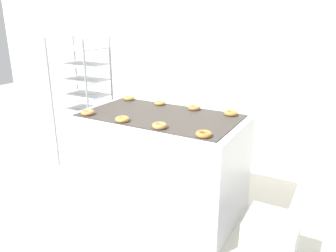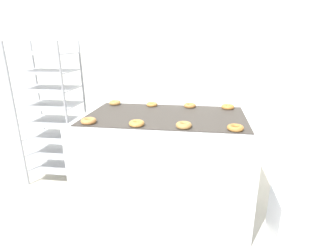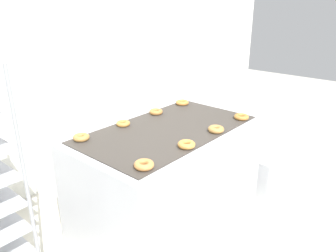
# 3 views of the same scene
# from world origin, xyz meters

# --- Properties ---
(ground_plane) EXTENTS (14.00, 14.00, 0.00)m
(ground_plane) POSITION_xyz_m (0.00, 0.00, 0.00)
(ground_plane) COLOR beige
(wall_back) EXTENTS (8.00, 0.05, 2.80)m
(wall_back) POSITION_xyz_m (0.00, 2.12, 1.40)
(wall_back) COLOR silver
(wall_back) RESTS_ON ground_plane
(fryer_machine) EXTENTS (1.52, 0.88, 0.96)m
(fryer_machine) POSITION_xyz_m (0.00, 0.69, 0.48)
(fryer_machine) COLOR #B7BABF
(fryer_machine) RESTS_ON ground_plane
(baking_rack_cart) EXTENTS (0.60, 0.46, 1.59)m
(baking_rack_cart) POSITION_xyz_m (-1.35, 1.12, 0.81)
(baking_rack_cart) COLOR gray
(baking_rack_cart) RESTS_ON ground_plane
(glaze_bin) EXTENTS (0.37, 0.37, 0.40)m
(glaze_bin) POSITION_xyz_m (1.12, 0.40, 0.20)
(glaze_bin) COLOR #B7BABF
(glaze_bin) RESTS_ON ground_plane
(donut_near_left) EXTENTS (0.12, 0.12, 0.04)m
(donut_near_left) POSITION_xyz_m (-0.58, 0.38, 0.98)
(donut_near_left) COLOR #BC7B3F
(donut_near_left) RESTS_ON fryer_machine
(donut_near_midleft) EXTENTS (0.12, 0.12, 0.04)m
(donut_near_midleft) POSITION_xyz_m (-0.18, 0.37, 0.98)
(donut_near_midleft) COLOR #BD803A
(donut_near_midleft) RESTS_ON fryer_machine
(donut_near_midright) EXTENTS (0.12, 0.12, 0.04)m
(donut_near_midright) POSITION_xyz_m (0.19, 0.37, 0.98)
(donut_near_midright) COLOR #A6773D
(donut_near_midright) RESTS_ON fryer_machine
(donut_near_right) EXTENTS (0.12, 0.12, 0.04)m
(donut_near_right) POSITION_xyz_m (0.57, 0.37, 0.98)
(donut_near_right) COLOR #A66D30
(donut_near_right) RESTS_ON fryer_machine
(donut_far_left) EXTENTS (0.12, 0.12, 0.04)m
(donut_far_left) POSITION_xyz_m (-0.58, 1.01, 0.98)
(donut_far_left) COLOR #AD7C3D
(donut_far_left) RESTS_ON fryer_machine
(donut_far_midleft) EXTENTS (0.11, 0.11, 0.04)m
(donut_far_midleft) POSITION_xyz_m (-0.19, 1.00, 0.98)
(donut_far_midleft) COLOR #B77C38
(donut_far_midleft) RESTS_ON fryer_machine
(donut_far_midright) EXTENTS (0.12, 0.12, 0.04)m
(donut_far_midright) POSITION_xyz_m (0.20, 1.00, 0.98)
(donut_far_midright) COLOR #A76E35
(donut_far_midright) RESTS_ON fryer_machine
(donut_far_right) EXTENTS (0.12, 0.12, 0.04)m
(donut_far_right) POSITION_xyz_m (0.56, 1.00, 0.98)
(donut_far_right) COLOR #B77533
(donut_far_right) RESTS_ON fryer_machine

